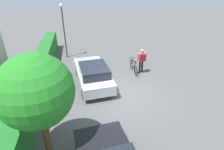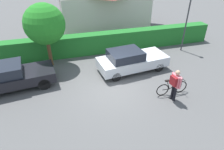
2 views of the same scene
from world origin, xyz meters
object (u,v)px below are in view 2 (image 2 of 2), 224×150
(parked_car_far, at_px, (131,60))
(bicycle, at_px, (172,88))
(parked_car_near, at_px, (10,76))
(person_rider, at_px, (175,83))
(tree_kerbside, at_px, (45,24))
(street_lamp, at_px, (188,14))

(parked_car_far, height_order, bicycle, parked_car_far)
(parked_car_near, distance_m, person_rider, 8.57)
(parked_car_near, height_order, bicycle, parked_car_near)
(parked_car_far, distance_m, bicycle, 3.17)
(parked_car_near, bearing_deg, tree_kerbside, 45.01)
(parked_car_far, relative_size, person_rider, 2.60)
(parked_car_near, relative_size, parked_car_far, 0.97)
(parked_car_near, height_order, tree_kerbside, tree_kerbside)
(street_lamp, relative_size, tree_kerbside, 1.06)
(tree_kerbside, bearing_deg, parked_car_far, -23.65)
(person_rider, relative_size, tree_kerbside, 0.43)
(person_rider, bearing_deg, tree_kerbside, 136.35)
(parked_car_far, xyz_separation_m, bicycle, (1.18, -2.93, -0.33))
(parked_car_far, xyz_separation_m, street_lamp, (4.81, 1.78, 2.01))
(bicycle, xyz_separation_m, person_rider, (-0.22, -0.47, 0.67))
(parked_car_near, bearing_deg, parked_car_far, 0.04)
(parked_car_far, xyz_separation_m, tree_kerbside, (-4.79, 2.10, 2.03))
(bicycle, height_order, street_lamp, street_lamp)
(parked_car_near, distance_m, street_lamp, 12.01)
(person_rider, height_order, street_lamp, street_lamp)
(street_lamp, bearing_deg, bicycle, -127.63)
(person_rider, bearing_deg, parked_car_near, 156.68)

